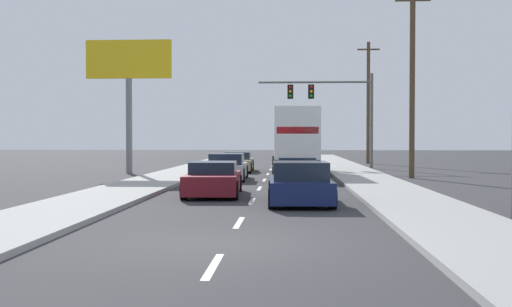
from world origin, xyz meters
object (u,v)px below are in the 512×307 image
(car_silver, at_px, (227,168))
(car_navy, at_px, (300,185))
(car_gray, at_px, (296,172))
(traffic_signal_mast, at_px, (324,99))
(box_truck, at_px, (295,138))
(car_tan, at_px, (238,163))
(utility_pole_far, at_px, (368,101))
(car_maroon, at_px, (214,180))
(roadside_billboard, at_px, (129,76))
(utility_pole_mid, at_px, (412,81))

(car_silver, height_order, car_navy, car_navy)
(car_gray, relative_size, traffic_signal_mast, 0.60)
(traffic_signal_mast, bearing_deg, box_truck, -106.23)
(car_tan, xyz_separation_m, utility_pole_far, (9.57, 12.34, 4.52))
(traffic_signal_mast, bearing_deg, car_tan, -140.76)
(car_maroon, bearing_deg, car_silver, 92.39)
(traffic_signal_mast, distance_m, roadside_billboard, 13.65)
(car_tan, height_order, traffic_signal_mast, traffic_signal_mast)
(car_gray, bearing_deg, box_truck, 89.84)
(car_gray, distance_m, utility_pole_mid, 8.81)
(car_tan, height_order, car_gray, car_gray)
(traffic_signal_mast, distance_m, utility_pole_far, 8.81)
(traffic_signal_mast, relative_size, roadside_billboard, 1.01)
(box_truck, relative_size, utility_pole_mid, 0.81)
(car_tan, relative_size, box_truck, 0.59)
(utility_pole_far, relative_size, roadside_billboard, 1.27)
(box_truck, bearing_deg, utility_pole_mid, -27.79)
(car_tan, xyz_separation_m, traffic_signal_mast, (5.53, 4.52, 4.23))
(traffic_signal_mast, bearing_deg, car_navy, -95.14)
(box_truck, bearing_deg, car_gray, -90.16)
(car_gray, height_order, utility_pole_far, utility_pole_far)
(roadside_billboard, bearing_deg, traffic_signal_mast, 30.79)
(car_navy, bearing_deg, car_tan, 100.80)
(car_navy, bearing_deg, car_maroon, 138.90)
(car_silver, distance_m, utility_pole_mid, 10.51)
(box_truck, bearing_deg, car_tan, 143.96)
(car_gray, bearing_deg, car_silver, 139.76)
(roadside_billboard, bearing_deg, car_tan, 21.68)
(car_tan, relative_size, roadside_billboard, 0.61)
(utility_pole_mid, bearing_deg, utility_pole_far, 89.64)
(box_truck, xyz_separation_m, car_navy, (0.00, -15.73, -1.49))
(car_silver, relative_size, car_navy, 1.15)
(car_silver, bearing_deg, car_navy, -72.52)
(car_maroon, distance_m, car_gray, 6.06)
(traffic_signal_mast, distance_m, utility_pole_mid, 10.93)
(box_truck, distance_m, car_gray, 7.97)
(car_navy, bearing_deg, car_silver, 107.48)
(car_maroon, xyz_separation_m, box_truck, (3.04, 13.07, 1.53))
(box_truck, height_order, car_navy, box_truck)
(box_truck, distance_m, roadside_billboard, 10.30)
(car_tan, relative_size, car_silver, 1.00)
(car_maroon, relative_size, utility_pole_mid, 0.46)
(car_silver, xyz_separation_m, box_truck, (3.38, 4.98, 1.50))
(utility_pole_mid, height_order, roadside_billboard, utility_pole_mid)
(box_truck, relative_size, roadside_billboard, 1.02)
(car_silver, bearing_deg, car_tan, 90.74)
(car_maroon, relative_size, car_navy, 1.10)
(roadside_billboard, bearing_deg, utility_pole_far, 43.22)
(car_maroon, bearing_deg, box_truck, 76.89)
(traffic_signal_mast, height_order, roadside_billboard, roadside_billboard)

